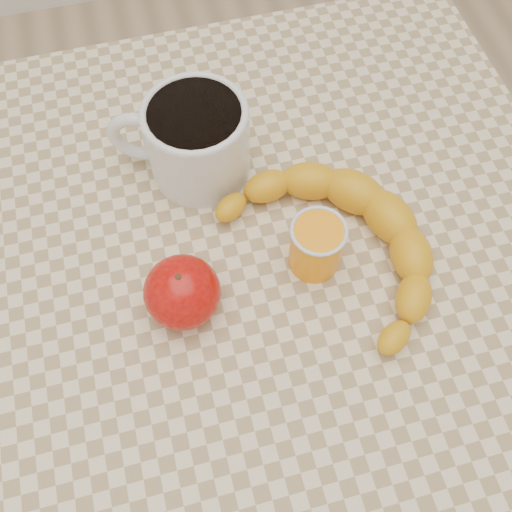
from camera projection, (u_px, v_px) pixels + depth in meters
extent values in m
plane|color=tan|center=(256.00, 411.00, 1.32)|extent=(3.00, 3.00, 0.00)
cube|color=beige|center=(256.00, 272.00, 0.67)|extent=(0.80, 0.80, 0.04)
cube|color=olive|center=(256.00, 289.00, 0.71)|extent=(0.74, 0.74, 0.06)
cylinder|color=olive|center=(38.00, 242.00, 1.12)|extent=(0.05, 0.05, 0.71)
cylinder|color=olive|center=(374.00, 168.00, 1.20)|extent=(0.05, 0.05, 0.71)
cylinder|color=silver|center=(198.00, 142.00, 0.67)|extent=(0.16, 0.16, 0.10)
cylinder|color=black|center=(194.00, 116.00, 0.63)|extent=(0.11, 0.11, 0.01)
torus|color=silver|center=(194.00, 113.00, 0.63)|extent=(0.12, 0.12, 0.01)
torus|color=silver|center=(140.00, 137.00, 0.67)|extent=(0.08, 0.04, 0.08)
cylinder|color=orange|center=(316.00, 247.00, 0.62)|extent=(0.06, 0.06, 0.07)
torus|color=silver|center=(319.00, 231.00, 0.59)|extent=(0.06, 0.06, 0.00)
ellipsoid|color=#870406|center=(182.00, 292.00, 0.59)|extent=(0.10, 0.10, 0.07)
cylinder|color=#382311|center=(179.00, 279.00, 0.57)|extent=(0.01, 0.01, 0.01)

